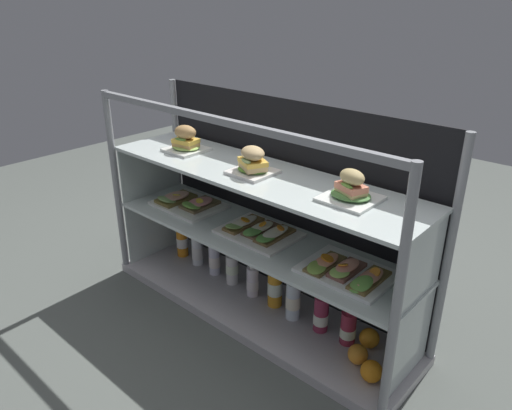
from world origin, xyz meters
The scene contains 25 objects.
ground_plane centered at (0.00, 0.00, -0.01)m, with size 6.00×6.00×0.02m, color #555A55.
case_base_deck centered at (0.00, 0.00, 0.02)m, with size 1.55×0.43×0.04m, color #B9B4B9.
case_frame centered at (0.00, 0.13, 0.53)m, with size 1.55×0.43×0.97m.
riser_lower_tier centered at (0.00, 0.00, 0.21)m, with size 1.49×0.36×0.34m.
shelf_lower_glass centered at (0.00, 0.00, 0.39)m, with size 1.50×0.38×0.02m, color silver.
riser_upper_tier centered at (0.00, 0.00, 0.54)m, with size 1.49×0.36×0.28m.
shelf_upper_glass centered at (0.00, 0.00, 0.69)m, with size 1.50×0.38×0.02m, color silver.
plated_roll_sandwich_mid_right centered at (-0.44, 0.00, 0.74)m, with size 0.17×0.17×0.12m.
plated_roll_sandwich_near_right_corner centered at (0.00, -0.02, 0.74)m, with size 0.17×0.17×0.12m.
plated_roll_sandwich_left_of_center centered at (0.45, 0.01, 0.73)m, with size 0.19×0.19×0.12m.
open_sandwich_tray_near_left_corner centered at (-0.47, 0.01, 0.42)m, with size 0.34×0.26×0.06m.
open_sandwich_tray_far_left centered at (0.00, 0.02, 0.42)m, with size 0.34×0.25×0.06m.
open_sandwich_tray_mid_right centered at (0.47, -0.02, 0.42)m, with size 0.34×0.26×0.06m.
juice_bottle_front_left_end centered at (-0.60, 0.07, 0.13)m, with size 0.06×0.06×0.20m.
juice_bottle_front_right_end centered at (-0.47, 0.06, 0.13)m, with size 0.06×0.06×0.23m.
juice_bottle_front_second centered at (-0.33, 0.05, 0.13)m, with size 0.06×0.06×0.21m.
juice_bottle_front_fourth centered at (-0.21, 0.05, 0.13)m, with size 0.06×0.06×0.20m.
juice_bottle_back_left centered at (-0.06, 0.04, 0.12)m, with size 0.06×0.06×0.20m.
juice_bottle_back_center centered at (0.07, 0.05, 0.14)m, with size 0.07×0.07×0.22m.
juice_bottle_near_post centered at (0.19, 0.03, 0.14)m, with size 0.07×0.07×0.24m.
juice_bottle_tucked_behind centered at (0.34, 0.04, 0.13)m, with size 0.06×0.06×0.21m.
juice_bottle_back_right centered at (0.47, 0.05, 0.12)m, with size 0.07×0.07×0.20m.
orange_fruit_beside_bottles centered at (0.56, -0.03, 0.08)m, with size 0.08×0.08×0.08m, color orange.
orange_fruit_near_left_post centered at (0.55, 0.08, 0.09)m, with size 0.08×0.08×0.08m, color orange.
orange_fruit_rolled_forward centered at (0.65, -0.08, 0.09)m, with size 0.08×0.08×0.08m, color orange.
Camera 1 is at (1.26, -1.41, 1.38)m, focal length 33.96 mm.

